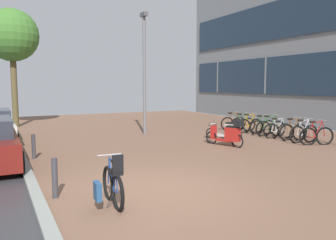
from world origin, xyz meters
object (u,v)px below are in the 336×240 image
bicycle_foreground (112,185)px  bollard_near (55,178)px  bicycle_rack_03 (278,131)px  bicycle_rack_08 (233,123)px  bicycle_rack_04 (271,128)px  scooter_near (229,134)px  street_tree (12,36)px  bicycle_rack_00 (316,136)px  bollard_far (34,147)px  bicycle_rack_06 (250,126)px  bicycle_rack_05 (263,127)px  bicycle_rack_07 (243,124)px  lamp_post (144,68)px  bicycle_rack_01 (304,134)px  bicycle_rack_02 (293,132)px  scooter_mid (227,131)px

bicycle_foreground → bollard_near: (-0.91, 0.94, 0.03)m
bicycle_rack_03 → bicycle_rack_08: (0.01, 3.11, 0.01)m
bicycle_rack_04 → bollard_near: size_ratio=1.65×
scooter_near → street_tree: 12.94m
bicycle_rack_00 → bollard_far: bearing=166.5°
bicycle_rack_06 → bicycle_rack_05: bearing=-69.2°
scooter_near → bollard_near: (-6.80, -3.10, -0.05)m
bicycle_foreground → bicycle_rack_00: bicycle_foreground is taller
street_tree → bicycle_rack_08: bearing=-33.0°
bicycle_rack_06 → bollard_near: (-9.88, -5.51, 0.07)m
bicycle_foreground → bicycle_rack_07: bicycle_foreground is taller
bicycle_rack_04 → lamp_post: (-4.85, 3.09, 2.74)m
bicycle_rack_06 → bicycle_rack_08: (-0.02, 1.24, -0.01)m
bicycle_rack_01 → lamp_post: (-4.82, 4.96, 2.74)m
bicycle_rack_03 → bollard_near: 10.50m
bicycle_rack_06 → street_tree: size_ratio=0.21×
bicycle_rack_06 → bicycle_rack_07: bicycle_rack_06 is taller
bicycle_foreground → bicycle_rack_07: size_ratio=1.06×
bicycle_rack_05 → lamp_post: bearing=153.5°
bicycle_rack_00 → scooter_near: 3.44m
bicycle_rack_05 → lamp_post: lamp_post is taller
bicycle_foreground → street_tree: bearing=93.8°
bicycle_rack_04 → bicycle_rack_05: size_ratio=1.08×
bollard_far → bicycle_rack_02: bearing=-6.5°
bicycle_rack_08 → lamp_post: 5.47m
bicycle_rack_08 → lamp_post: (-4.69, 0.60, 2.76)m
bicycle_foreground → bicycle_rack_00: 9.46m
bicycle_rack_01 → bicycle_rack_05: (0.13, 2.49, -0.02)m
scooter_near → street_tree: size_ratio=0.26×
scooter_mid → street_tree: street_tree is taller
bicycle_rack_08 → bollard_near: bearing=-145.6°
bicycle_rack_07 → bicycle_rack_08: size_ratio=0.96×
bicycle_rack_00 → bicycle_rack_06: (-0.09, 3.73, -0.00)m
bicycle_rack_06 → bicycle_rack_01: bearing=-88.0°
bicycle_rack_02 → lamp_post: 7.10m
bicycle_rack_04 → bicycle_rack_06: 1.25m
bicycle_foreground → bicycle_rack_06: 11.05m
bollard_near → bollard_far: bearing=90.0°
scooter_near → street_tree: (-6.83, 10.07, 4.43)m
bicycle_rack_06 → lamp_post: size_ratio=0.24×
bicycle_rack_06 → bicycle_rack_07: (0.08, 0.62, -0.01)m
bicycle_rack_02 → bicycle_rack_08: (-0.22, 3.73, -0.01)m
scooter_mid → bicycle_rack_01: bearing=-37.7°
street_tree → bollard_near: street_tree is taller
bicycle_rack_03 → bicycle_rack_08: size_ratio=0.90×
bicycle_rack_07 → bicycle_rack_06: bearing=-97.5°
bicycle_rack_02 → bollard_far: bicycle_rack_02 is taller
lamp_post → bicycle_foreground: bearing=-117.2°
bicycle_rack_06 → scooter_mid: bearing=-151.1°
bollard_near → scooter_near: bearing=24.5°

